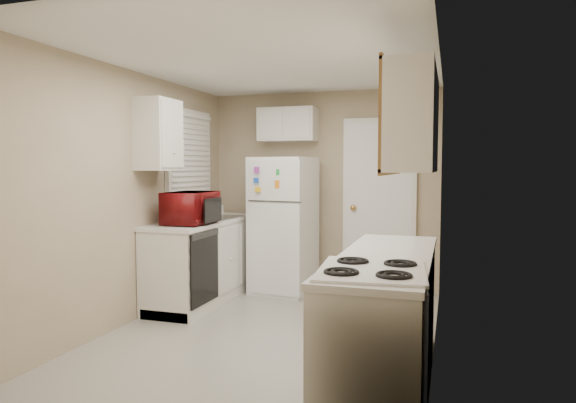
% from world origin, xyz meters
% --- Properties ---
extents(floor, '(3.80, 3.80, 0.00)m').
position_xyz_m(floor, '(0.00, 0.00, 0.00)').
color(floor, '#ACA99E').
rests_on(floor, ground).
extents(ceiling, '(3.80, 3.80, 0.00)m').
position_xyz_m(ceiling, '(0.00, 0.00, 2.40)').
color(ceiling, white).
rests_on(ceiling, floor).
extents(wall_left, '(3.80, 3.80, 0.00)m').
position_xyz_m(wall_left, '(-1.40, 0.00, 1.20)').
color(wall_left, tan).
rests_on(wall_left, floor).
extents(wall_right, '(3.80, 3.80, 0.00)m').
position_xyz_m(wall_right, '(1.40, 0.00, 1.20)').
color(wall_right, tan).
rests_on(wall_right, floor).
extents(wall_back, '(2.80, 2.80, 0.00)m').
position_xyz_m(wall_back, '(0.00, 1.90, 1.20)').
color(wall_back, tan).
rests_on(wall_back, floor).
extents(wall_front, '(2.80, 2.80, 0.00)m').
position_xyz_m(wall_front, '(0.00, -1.90, 1.20)').
color(wall_front, tan).
rests_on(wall_front, floor).
extents(left_counter, '(0.60, 1.80, 0.90)m').
position_xyz_m(left_counter, '(-1.10, 0.90, 0.45)').
color(left_counter, silver).
rests_on(left_counter, floor).
extents(dishwasher, '(0.03, 0.58, 0.72)m').
position_xyz_m(dishwasher, '(-0.81, 0.30, 0.49)').
color(dishwasher, black).
rests_on(dishwasher, floor).
extents(sink, '(0.54, 0.74, 0.16)m').
position_xyz_m(sink, '(-1.10, 1.05, 0.86)').
color(sink, gray).
rests_on(sink, left_counter).
extents(microwave, '(0.61, 0.35, 0.40)m').
position_xyz_m(microwave, '(-1.03, 0.46, 1.05)').
color(microwave, maroon).
rests_on(microwave, left_counter).
extents(soap_bottle, '(0.09, 0.09, 0.19)m').
position_xyz_m(soap_bottle, '(-1.15, 1.37, 1.00)').
color(soap_bottle, silver).
rests_on(soap_bottle, left_counter).
extents(window_blinds, '(0.10, 0.98, 1.08)m').
position_xyz_m(window_blinds, '(-1.36, 1.05, 1.60)').
color(window_blinds, silver).
rests_on(window_blinds, wall_left).
extents(upper_cabinet_left, '(0.30, 0.45, 0.70)m').
position_xyz_m(upper_cabinet_left, '(-1.25, 0.22, 1.80)').
color(upper_cabinet_left, silver).
rests_on(upper_cabinet_left, wall_left).
extents(refrigerator, '(0.73, 0.71, 1.60)m').
position_xyz_m(refrigerator, '(-0.37, 1.49, 0.80)').
color(refrigerator, white).
rests_on(refrigerator, floor).
extents(cabinet_over_fridge, '(0.70, 0.30, 0.40)m').
position_xyz_m(cabinet_over_fridge, '(-0.40, 1.75, 2.00)').
color(cabinet_over_fridge, silver).
rests_on(cabinet_over_fridge, wall_back).
extents(interior_door, '(0.86, 0.06, 2.08)m').
position_xyz_m(interior_door, '(0.70, 1.86, 1.02)').
color(interior_door, white).
rests_on(interior_door, floor).
extents(right_counter, '(0.60, 2.00, 0.90)m').
position_xyz_m(right_counter, '(1.10, -0.80, 0.45)').
color(right_counter, silver).
rests_on(right_counter, floor).
extents(stove, '(0.65, 0.77, 0.88)m').
position_xyz_m(stove, '(1.09, -1.38, 0.44)').
color(stove, white).
rests_on(stove, floor).
extents(upper_cabinet_right, '(0.30, 1.20, 0.70)m').
position_xyz_m(upper_cabinet_right, '(1.25, -0.50, 1.80)').
color(upper_cabinet_right, silver).
rests_on(upper_cabinet_right, wall_right).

